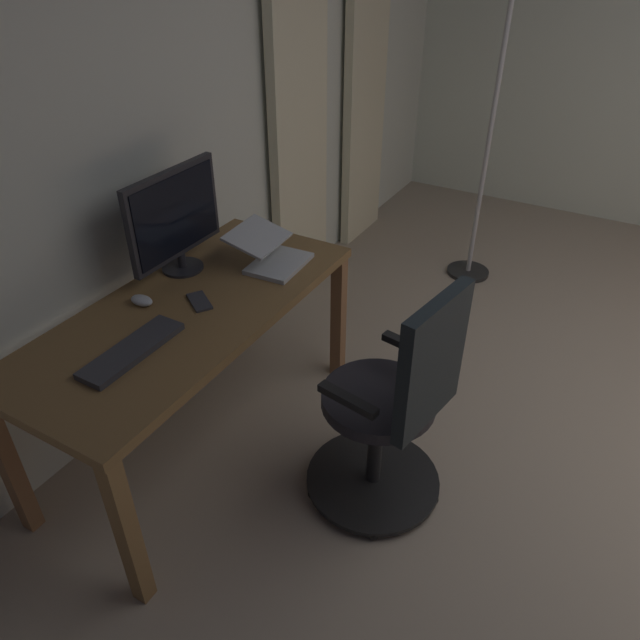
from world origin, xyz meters
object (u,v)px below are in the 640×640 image
object	(u,v)px
computer_mouse	(142,300)
desk	(191,324)
laptop	(271,254)
computer_keyboard	(132,350)
cell_phone_by_monitor	(200,301)
office_chair	(393,412)
computer_monitor	(175,217)

from	to	relation	value
computer_mouse	desk	bearing A→B (deg)	116.70
laptop	computer_keyboard	bearing A→B (deg)	-8.12
cell_phone_by_monitor	office_chair	bearing A→B (deg)	128.46
computer_keyboard	computer_monitor	bearing A→B (deg)	-155.60
computer_keyboard	laptop	bearing A→B (deg)	175.54
office_chair	desk	bearing A→B (deg)	107.31
computer_monitor	laptop	distance (m)	0.44
office_chair	computer_monitor	bearing A→B (deg)	93.95
laptop	cell_phone_by_monitor	bearing A→B (deg)	-13.32
desk	computer_mouse	distance (m)	0.21
computer_mouse	cell_phone_by_monitor	distance (m)	0.23
computer_mouse	computer_keyboard	bearing A→B (deg)	37.97
computer_keyboard	computer_mouse	size ratio (longest dim) A/B	4.13
computer_monitor	computer_mouse	xyz separation A→B (m)	(0.31, 0.06, -0.22)
computer_keyboard	laptop	world-z (taller)	laptop
computer_monitor	computer_keyboard	distance (m)	0.66
computer_monitor	computer_keyboard	size ratio (longest dim) A/B	1.25
cell_phone_by_monitor	computer_keyboard	bearing A→B (deg)	34.73
cell_phone_by_monitor	computer_monitor	bearing A→B (deg)	-93.14
computer_keyboard	cell_phone_by_monitor	distance (m)	0.38
computer_monitor	cell_phone_by_monitor	bearing A→B (deg)	53.44
computer_keyboard	computer_mouse	world-z (taller)	computer_mouse
office_chair	laptop	bearing A→B (deg)	75.62
office_chair	cell_phone_by_monitor	size ratio (longest dim) A/B	7.03
computer_keyboard	desk	bearing A→B (deg)	-174.24
office_chair	computer_mouse	distance (m)	1.08
laptop	computer_mouse	distance (m)	0.60
desk	computer_monitor	world-z (taller)	computer_monitor
computer_monitor	desk	bearing A→B (deg)	44.64
office_chair	computer_mouse	size ratio (longest dim) A/B	10.13
office_chair	computer_monitor	world-z (taller)	computer_monitor
laptop	cell_phone_by_monitor	world-z (taller)	laptop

